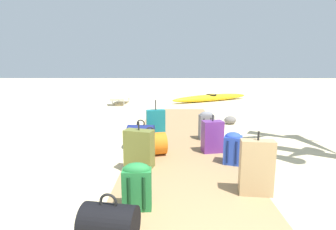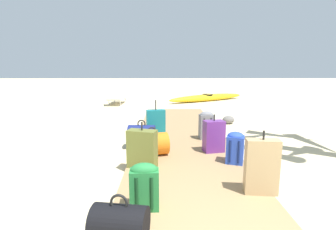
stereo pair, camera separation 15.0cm
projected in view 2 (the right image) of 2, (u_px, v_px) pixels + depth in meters
ground_plane at (185, 158)px, 4.77m from camera, size 60.00×60.00×0.00m
boardwalk at (182, 143)px, 5.58m from camera, size 1.91×8.29×0.08m
suitcase_olive at (142, 149)px, 4.08m from camera, size 0.48×0.33×0.71m
duffel_bag_navy at (142, 135)px, 5.30m from camera, size 0.55×0.42×0.50m
backpack_grey at (206, 124)px, 5.67m from camera, size 0.32×0.25×0.60m
duffel_bag_orange at (152, 144)px, 4.66m from camera, size 0.63×0.52×0.50m
backpack_green at (144, 185)px, 2.88m from camera, size 0.32×0.21×0.53m
duffel_bag_black at (120, 224)px, 2.35m from camera, size 0.53×0.41×0.45m
suitcase_purple at (214, 136)px, 4.83m from camera, size 0.40×0.29×0.69m
backpack_blue at (235, 147)px, 4.27m from camera, size 0.33×0.32×0.51m
suitcase_teal at (156, 123)px, 5.83m from camera, size 0.43×0.24×0.81m
suitcase_tan at (262, 167)px, 3.23m from camera, size 0.41×0.21×0.79m
lounge_chair at (117, 97)px, 11.28m from camera, size 0.65×1.54×0.81m
kayak at (207, 98)px, 12.39m from camera, size 3.88×2.61×0.32m
rock_right_mid at (228, 120)px, 7.56m from camera, size 0.43×0.40×0.22m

